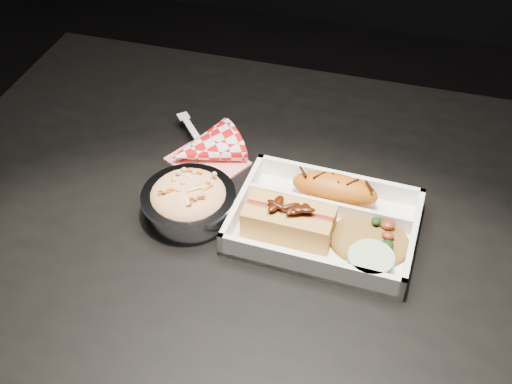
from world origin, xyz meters
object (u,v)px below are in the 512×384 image
at_px(dining_table, 306,265).
at_px(food_tray, 324,225).
at_px(napkin_fork, 203,149).
at_px(hotdog, 289,219).
at_px(foil_coleslaw_cup, 189,199).
at_px(fried_pastry, 335,189).

xyz_separation_m(dining_table, food_tray, (0.02, -0.01, 0.10)).
bearing_deg(dining_table, napkin_fork, 153.08).
height_order(food_tray, hotdog, hotdog).
height_order(hotdog, foil_coleslaw_cup, same).
bearing_deg(fried_pastry, hotdog, -121.08).
xyz_separation_m(fried_pastry, foil_coleslaw_cup, (-0.19, -0.08, 0.00)).
height_order(dining_table, food_tray, food_tray).
bearing_deg(napkin_fork, food_tray, 23.07).
xyz_separation_m(fried_pastry, napkin_fork, (-0.22, 0.05, -0.01)).
bearing_deg(fried_pastry, food_tray, -92.32).
xyz_separation_m(dining_table, fried_pastry, (0.02, 0.05, 0.12)).
bearing_deg(food_tray, napkin_fork, 156.49).
height_order(dining_table, foil_coleslaw_cup, foil_coleslaw_cup).
distance_m(hotdog, napkin_fork, 0.21).
height_order(dining_table, fried_pastry, fried_pastry).
relative_size(hotdog, napkin_fork, 0.80).
bearing_deg(hotdog, foil_coleslaw_cup, -179.02).
relative_size(food_tray, napkin_fork, 1.65).
height_order(food_tray, napkin_fork, napkin_fork).
bearing_deg(fried_pastry, napkin_fork, 167.23).
relative_size(fried_pastry, hotdog, 1.02).
bearing_deg(hotdog, dining_table, 54.68).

